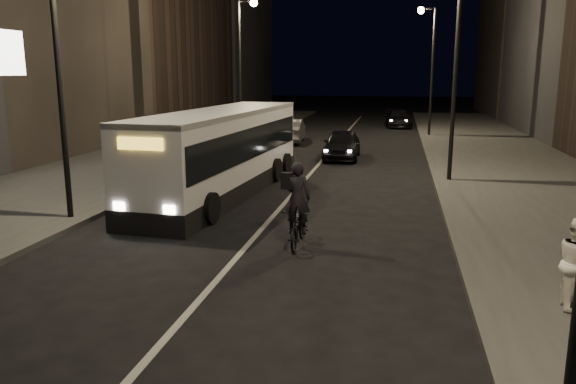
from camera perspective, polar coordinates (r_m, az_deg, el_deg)
The scene contains 12 objects.
ground at distance 11.60m, azimuth -7.81°, elevation -9.51°, with size 180.00×180.00×0.00m, color black.
sidewalk_right at distance 25.02m, azimuth 22.28°, elevation 1.63°, with size 7.00×70.00×0.16m, color #363633.
sidewalk_left at distance 27.35m, azimuth -15.29°, elevation 2.93°, with size 7.00×70.00×0.16m, color #363633.
streetlight_right_mid at distance 22.27m, azimuth 16.13°, elevation 14.53°, with size 1.20×0.44×8.12m.
streetlight_right_far at distance 38.23m, azimuth 14.12°, elevation 13.45°, with size 1.20×0.44×8.12m.
streetlight_left_near at distance 16.78m, azimuth -21.80°, elevation 15.08°, with size 1.20×0.44×8.12m.
streetlight_left_far at distance 33.41m, azimuth -4.51°, elevation 14.01°, with size 1.20×0.44×8.12m.
city_bus at distance 19.79m, azimuth -6.75°, elevation 4.37°, with size 3.19×11.09×2.95m.
cyclist_on_bicycle at distance 13.84m, azimuth 1.03°, elevation -2.68°, with size 0.69×1.88×2.15m.
car_near at distance 28.08m, azimuth 5.51°, elevation 4.85°, with size 1.69×4.21×1.43m, color black.
car_mid at distance 34.38m, azimuth 0.22°, elevation 6.26°, with size 1.54×4.41×1.45m, color #3C3C3E.
car_far at distance 45.08m, azimuth 11.18°, elevation 7.35°, with size 1.86×4.57×1.33m, color black.
Camera 1 is at (3.58, -10.18, 4.26)m, focal length 35.00 mm.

